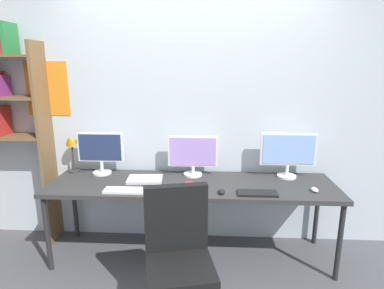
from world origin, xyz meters
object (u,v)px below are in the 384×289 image
Objects in this scene: office_chair at (179,273)px; coffee_mug at (190,188)px; mouse_left_side at (221,191)px; laptop_closed at (145,179)px; keyboard_left at (124,190)px; mouse_right_side at (315,190)px; monitor_center at (193,154)px; monitor_left at (101,151)px; desk_lamp at (71,146)px; monitor_right at (288,152)px; desk at (192,188)px; keyboard_right at (257,193)px.

coffee_mug is at bearing 86.53° from office_chair.
mouse_left_side is 0.75m from laptop_closed.
office_chair reaches higher than keyboard_left.
mouse_right_side is 0.91× the size of coffee_mug.
laptop_closed is (-0.44, -0.17, -0.20)m from monitor_center.
monitor_center reaches higher than mouse_right_side.
mouse_left_side reaches higher than laptop_closed.
monitor_left is 0.60m from keyboard_left.
monitor_center is at bearing -0.65° from desk_lamp.
monitor_center is at bearing -180.00° from monitor_right.
desk_lamp is at bearing 162.89° from mouse_left_side.
monitor_center reaches higher than laptop_closed.
desk is 0.61m from keyboard_left.
monitor_right is (1.80, 0.00, 0.01)m from monitor_left.
keyboard_left is at bearing 180.00° from keyboard_right.
monitor_center is 1.18× the size of desk_lamp.
monitor_right is (0.90, 0.00, 0.03)m from monitor_center.
desk is 2.62× the size of office_chair.
keyboard_right is 0.30m from mouse_left_side.
desk_lamp is at bearing 137.70° from office_chair.
desk_lamp is 1.30m from coffee_mug.
desk_lamp is at bearing 169.33° from desk.
coffee_mug is at bearing -90.51° from monitor_center.
coffee_mug is (-0.56, 0.01, 0.04)m from keyboard_right.
desk is at bearing 87.20° from office_chair.
laptop_closed is at bearing 159.20° from mouse_left_side.
coffee_mug is (-0.00, -0.44, -0.17)m from monitor_center.
monitor_right is at bearing 34.36° from mouse_left_side.
desk_lamp reaches higher than keyboard_right.
keyboard_right is (0.56, -0.44, -0.20)m from monitor_center.
laptop_closed is (0.46, -0.17, -0.22)m from monitor_left.
desk_lamp is 4.21× the size of mouse_right_side.
office_chair is 0.92m from keyboard_right.
keyboard_right is at bearing -16.85° from monitor_left.
desk is 0.24m from coffee_mug.
desk_lamp is at bearing 179.35° from monitor_center.
monitor_center reaches higher than coffee_mug.
coffee_mug is (0.44, -0.27, 0.03)m from laptop_closed.
coffee_mug is at bearing -175.41° from mouse_right_side.
laptop_closed reaches higher than desk.
coffee_mug is (-1.06, -0.09, 0.03)m from mouse_right_side.
monitor_center is 4.50× the size of coffee_mug.
monitor_center is 0.74m from keyboard_right.
desk is 0.97m from monitor_left.
desk_lamp is (-1.20, 0.01, 0.06)m from monitor_center.
desk_lamp is 1.17× the size of keyboard_left.
desk_lamp is (-1.16, 1.05, 0.61)m from office_chair.
mouse_left_side is at bearing -40.46° from desk.
keyboard_left is at bearing 131.01° from office_chair.
keyboard_left is at bearing -179.56° from mouse_left_side.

